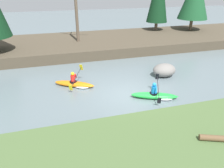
% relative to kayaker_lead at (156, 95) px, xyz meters
% --- Properties ---
extents(ground_plane, '(90.00, 90.00, 0.00)m').
position_rel_kayaker_lead_xyz_m(ground_plane, '(-1.39, 0.94, -0.20)').
color(ground_plane, slate).
extents(riverbank_far, '(44.00, 8.51, 0.91)m').
position_rel_kayaker_lead_xyz_m(riverbank_far, '(-1.39, 11.74, 0.25)').
color(riverbank_far, '#4C4233').
rests_on(riverbank_far, ground).
extents(bare_tree_mid_downstream, '(3.87, 3.83, 7.05)m').
position_rel_kayaker_lead_xyz_m(bare_tree_mid_downstream, '(-2.90, 11.34, 4.03)').
color(bare_tree_mid_downstream, brown).
rests_on(bare_tree_mid_downstream, riverbank_far).
extents(kayaker_lead, '(2.73, 1.99, 1.20)m').
position_rel_kayaker_lead_xyz_m(kayaker_lead, '(0.00, 0.00, 0.00)').
color(kayaker_lead, green).
rests_on(kayaker_lead, ground).
extents(kayaker_middle, '(2.65, 1.96, 1.20)m').
position_rel_kayaker_lead_xyz_m(kayaker_middle, '(-4.33, 2.92, 0.00)').
color(kayaker_middle, orange).
rests_on(kayaker_middle, ground).
extents(boulder_midstream, '(1.66, 1.30, 0.94)m').
position_rel_kayaker_lead_xyz_m(boulder_midstream, '(2.05, 2.89, 0.27)').
color(boulder_midstream, gray).
rests_on(boulder_midstream, ground).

